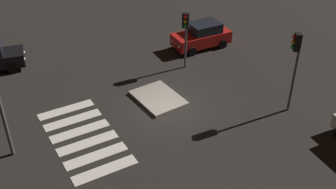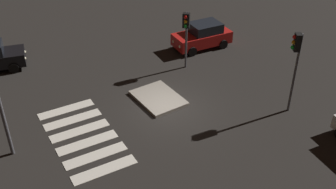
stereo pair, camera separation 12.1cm
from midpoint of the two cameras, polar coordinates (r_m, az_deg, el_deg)
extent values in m
plane|color=black|center=(23.64, -0.15, -2.04)|extent=(80.00, 80.00, 0.00)
cube|color=gray|center=(24.44, -1.52, -0.51)|extent=(3.27, 2.55, 0.18)
cylinder|color=black|center=(30.51, -20.90, 4.97)|extent=(0.39, 0.72, 0.68)
cylinder|color=black|center=(28.92, -20.89, 3.42)|extent=(0.39, 0.72, 0.68)
sphere|color=#F2EABF|center=(29.93, -19.61, 5.55)|extent=(0.23, 0.23, 0.23)
sphere|color=#F2EABF|center=(29.03, -19.56, 4.70)|extent=(0.23, 0.23, 0.23)
cube|color=red|center=(30.37, 4.52, 7.84)|extent=(2.01, 4.31, 0.87)
cube|color=black|center=(30.18, 5.01, 9.28)|extent=(1.75, 2.24, 0.70)
cylinder|color=black|center=(29.24, 3.19, 6.00)|extent=(0.28, 0.69, 0.68)
cylinder|color=black|center=(30.63, 1.50, 7.35)|extent=(0.28, 0.69, 0.68)
cylinder|color=black|center=(30.54, 7.48, 6.99)|extent=(0.28, 0.69, 0.68)
cylinder|color=black|center=(31.87, 5.69, 8.25)|extent=(0.28, 0.69, 0.68)
sphere|color=#F2EABF|center=(29.03, 1.51, 6.69)|extent=(0.23, 0.23, 0.23)
sphere|color=#F2EABF|center=(29.82, 0.58, 7.45)|extent=(0.23, 0.23, 0.23)
cylinder|color=#47474C|center=(23.33, 17.08, 2.78)|extent=(0.14, 0.14, 4.78)
cube|color=black|center=(22.43, 17.42, 7.01)|extent=(0.54, 0.50, 0.96)
sphere|color=red|center=(22.25, 17.05, 7.72)|extent=(0.22, 0.22, 0.22)
sphere|color=orange|center=(22.37, 16.93, 7.03)|extent=(0.22, 0.22, 0.22)
sphere|color=green|center=(22.50, 16.81, 6.34)|extent=(0.22, 0.22, 0.22)
cylinder|color=#47474C|center=(27.03, 2.35, 7.52)|extent=(0.14, 0.14, 3.94)
cube|color=black|center=(26.26, 2.35, 10.29)|extent=(0.53, 0.54, 0.96)
sphere|color=red|center=(25.97, 2.28, 10.73)|extent=(0.22, 0.22, 0.22)
sphere|color=orange|center=(26.08, 2.27, 10.12)|extent=(0.22, 0.22, 0.22)
sphere|color=green|center=(26.20, 2.25, 9.52)|extent=(0.22, 0.22, 0.22)
cube|color=silver|center=(24.30, -14.16, -2.08)|extent=(0.70, 3.20, 0.02)
cube|color=silver|center=(23.38, -13.28, -3.48)|extent=(0.70, 3.20, 0.02)
cube|color=silver|center=(22.48, -12.33, -5.00)|extent=(0.70, 3.20, 0.02)
cube|color=silver|center=(21.60, -11.30, -6.64)|extent=(0.70, 3.20, 0.02)
cube|color=silver|center=(20.75, -10.18, -8.42)|extent=(0.70, 3.20, 0.02)
cube|color=silver|center=(19.93, -8.95, -10.34)|extent=(0.70, 3.20, 0.02)
camera|label=1|loc=(0.06, -90.15, -0.10)|focal=43.74mm
camera|label=2|loc=(0.06, 89.85, 0.10)|focal=43.74mm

